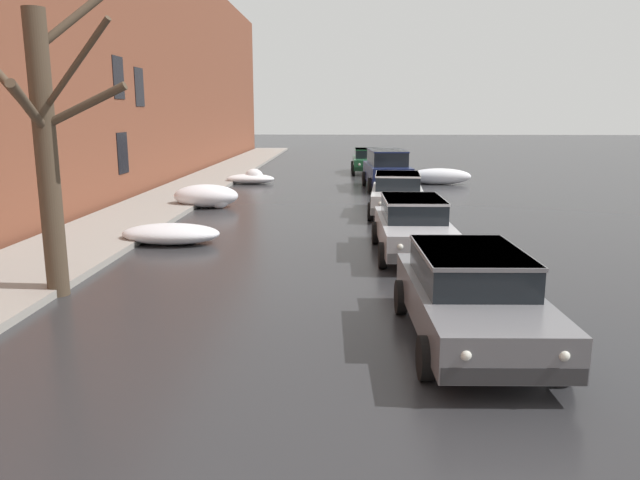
{
  "coord_description": "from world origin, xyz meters",
  "views": [
    {
      "loc": [
        0.43,
        -1.41,
        3.48
      ],
      "look_at": [
        -0.03,
        10.33,
        1.02
      ],
      "focal_mm": 34.14,
      "sensor_mm": 36.0,
      "label": 1
    }
  ],
  "objects": [
    {
      "name": "brick_townhouse_facade",
      "position": [
        -8.58,
        18.0,
        5.83
      ],
      "size": [
        0.63,
        80.0,
        11.66
      ],
      "color": "brown",
      "rests_on": "ground"
    },
    {
      "name": "snow_bank_along_right_kerb",
      "position": [
        -4.23,
        14.6,
        0.27
      ],
      "size": [
        2.66,
        1.42,
        0.54
      ],
      "color": "white",
      "rests_on": "ground"
    },
    {
      "name": "sedan_grey_approaching_near_lane",
      "position": [
        2.4,
        7.64,
        0.75
      ],
      "size": [
        2.09,
        4.5,
        1.42
      ],
      "color": "slate",
      "rests_on": "ground"
    },
    {
      "name": "snow_bank_far_right_pile",
      "position": [
        5.17,
        28.96,
        0.38
      ],
      "size": [
        3.13,
        0.92,
        0.8
      ],
      "color": "white",
      "rests_on": "ground"
    },
    {
      "name": "sedan_silver_parked_kerbside_close",
      "position": [
        2.16,
        13.53,
        0.75
      ],
      "size": [
        1.91,
        4.39,
        1.42
      ],
      "color": "#B7B7BC",
      "rests_on": "ground"
    },
    {
      "name": "suv_darkblue_parked_far_down_block",
      "position": [
        2.41,
        26.98,
        0.99
      ],
      "size": [
        2.21,
        4.72,
        1.82
      ],
      "color": "navy",
      "rests_on": "ground"
    },
    {
      "name": "snow_bank_mid_block_left",
      "position": [
        -4.68,
        21.05,
        0.41
      ],
      "size": [
        2.41,
        1.44,
        0.86
      ],
      "color": "white",
      "rests_on": "ground"
    },
    {
      "name": "snow_bank_near_corner_right",
      "position": [
        4.78,
        29.85,
        0.32
      ],
      "size": [
        1.64,
        1.49,
        0.65
      ],
      "color": "white",
      "rests_on": "ground"
    },
    {
      "name": "sedan_green_queued_behind_truck",
      "position": [
        1.83,
        34.78,
        0.75
      ],
      "size": [
        1.95,
        4.43,
        1.42
      ],
      "color": "#1E5633",
      "rests_on": "ground"
    },
    {
      "name": "left_sidewalk_slab",
      "position": [
        -6.57,
        18.0,
        0.08
      ],
      "size": [
        3.02,
        80.0,
        0.16
      ],
      "primitive_type": "cube",
      "color": "gray",
      "rests_on": "ground"
    },
    {
      "name": "sedan_white_parked_kerbside_mid",
      "position": [
        2.29,
        19.75,
        0.75
      ],
      "size": [
        2.17,
        4.37,
        1.42
      ],
      "color": "silver",
      "rests_on": "ground"
    },
    {
      "name": "snow_bank_near_corner_left",
      "position": [
        -4.22,
        28.88,
        0.28
      ],
      "size": [
        2.41,
        1.22,
        0.75
      ],
      "color": "white",
      "rests_on": "ground"
    },
    {
      "name": "bare_tree_second_along_sidewalk",
      "position": [
        -5.07,
        9.82,
        3.0
      ],
      "size": [
        3.4,
        3.03,
        6.31
      ],
      "color": "#4C3D2D",
      "rests_on": "ground"
    }
  ]
}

